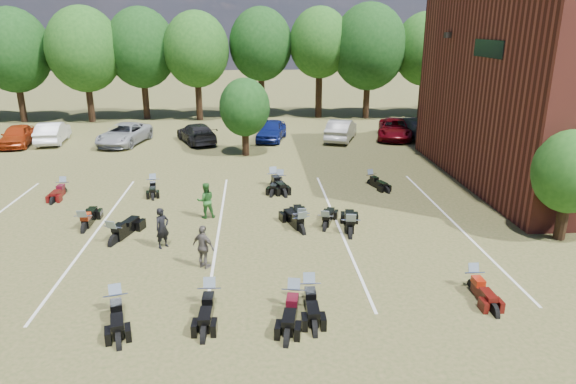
{
  "coord_description": "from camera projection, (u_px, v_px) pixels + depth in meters",
  "views": [
    {
      "loc": [
        -1.49,
        -16.94,
        8.1
      ],
      "look_at": [
        -0.05,
        4.0,
        1.2
      ],
      "focal_mm": 32.0,
      "sensor_mm": 36.0,
      "label": 1
    }
  ],
  "objects": [
    {
      "name": "ground",
      "position": [
        297.0,
        257.0,
        18.68
      ],
      "size": [
        160.0,
        160.0,
        0.0
      ],
      "primitive_type": "plane",
      "color": "brown",
      "rests_on": "ground"
    },
    {
      "name": "young_tree_midfield",
      "position": [
        245.0,
        107.0,
        32.28
      ],
      "size": [
        3.2,
        3.2,
        4.7
      ],
      "color": "black",
      "rests_on": "ground"
    },
    {
      "name": "person_black",
      "position": [
        162.0,
        228.0,
        19.28
      ],
      "size": [
        0.68,
        0.67,
        1.58
      ],
      "primitive_type": "imported",
      "rotation": [
        0.0,
        0.0,
        0.76
      ],
      "color": "black",
      "rests_on": "ground"
    },
    {
      "name": "car_3",
      "position": [
        197.0,
        133.0,
        36.5
      ],
      "size": [
        3.57,
        5.16,
        1.39
      ],
      "primitive_type": "imported",
      "rotation": [
        0.0,
        0.0,
        3.52
      ],
      "color": "black",
      "rests_on": "ground"
    },
    {
      "name": "person_grey",
      "position": [
        204.0,
        247.0,
        17.66
      ],
      "size": [
        0.97,
        0.85,
        1.57
      ],
      "primitive_type": "imported",
      "rotation": [
        0.0,
        0.0,
        2.52
      ],
      "color": "#544E48",
      "rests_on": "ground"
    },
    {
      "name": "car_7",
      "position": [
        410.0,
        127.0,
        38.38
      ],
      "size": [
        3.1,
        5.44,
        1.48
      ],
      "primitive_type": "imported",
      "rotation": [
        0.0,
        0.0,
        3.35
      ],
      "color": "#3B3B40",
      "rests_on": "ground"
    },
    {
      "name": "motorcycle_9",
      "position": [
        115.0,
        244.0,
        19.84
      ],
      "size": [
        1.53,
        2.63,
        1.4
      ],
      "primitive_type": null,
      "rotation": [
        0.0,
        0.0,
        2.83
      ],
      "color": "black",
      "rests_on": "ground"
    },
    {
      "name": "motorcycle_5",
      "position": [
        294.0,
        309.0,
        15.32
      ],
      "size": [
        1.16,
        2.43,
        1.3
      ],
      "primitive_type": null,
      "rotation": [
        0.0,
        0.0,
        -0.18
      ],
      "color": "black",
      "rests_on": "ground"
    },
    {
      "name": "motorcycle_13",
      "position": [
        350.0,
        236.0,
        20.56
      ],
      "size": [
        1.16,
        2.57,
        1.38
      ],
      "primitive_type": null,
      "rotation": [
        0.0,
        0.0,
        2.99
      ],
      "color": "black",
      "rests_on": "ground"
    },
    {
      "name": "car_5",
      "position": [
        341.0,
        130.0,
        37.24
      ],
      "size": [
        3.1,
        4.92,
        1.53
      ],
      "primitive_type": "imported",
      "rotation": [
        0.0,
        0.0,
        2.8
      ],
      "color": "#A1A09C",
      "rests_on": "ground"
    },
    {
      "name": "car_6",
      "position": [
        395.0,
        129.0,
        37.85
      ],
      "size": [
        3.59,
        5.6,
        1.44
      ],
      "primitive_type": "imported",
      "rotation": [
        0.0,
        0.0,
        -0.25
      ],
      "color": "#57040C",
      "rests_on": "ground"
    },
    {
      "name": "motorcycle_16",
      "position": [
        154.0,
        190.0,
        26.27
      ],
      "size": [
        0.97,
        2.14,
        1.15
      ],
      "primitive_type": null,
      "rotation": [
        0.0,
        0.0,
        0.16
      ],
      "color": "black",
      "rests_on": "ground"
    },
    {
      "name": "motorcycle_20",
      "position": [
        371.0,
        185.0,
        27.15
      ],
      "size": [
        1.29,
        2.12,
        1.13
      ],
      "primitive_type": null,
      "rotation": [
        0.0,
        0.0,
        0.34
      ],
      "color": "black",
      "rests_on": "ground"
    },
    {
      "name": "motorcycle_12",
      "position": [
        301.0,
        228.0,
        21.4
      ],
      "size": [
        0.8,
        2.3,
        1.27
      ],
      "primitive_type": null,
      "rotation": [
        0.0,
        0.0,
        3.17
      ],
      "color": "black",
      "rests_on": "ground"
    },
    {
      "name": "motorcycle_18",
      "position": [
        280.0,
        186.0,
        26.83
      ],
      "size": [
        1.32,
        2.33,
        1.24
      ],
      "primitive_type": null,
      "rotation": [
        0.0,
        0.0,
        -0.3
      ],
      "color": "black",
      "rests_on": "ground"
    },
    {
      "name": "motorcycle_11",
      "position": [
        325.0,
        229.0,
        21.25
      ],
      "size": [
        1.3,
        2.24,
        1.19
      ],
      "primitive_type": null,
      "rotation": [
        0.0,
        0.0,
        2.83
      ],
      "color": "black",
      "rests_on": "ground"
    },
    {
      "name": "motorcycle_8",
      "position": [
        85.0,
        231.0,
        21.09
      ],
      "size": [
        0.8,
        2.36,
        1.3
      ],
      "primitive_type": null,
      "rotation": [
        0.0,
        0.0,
        3.17
      ],
      "color": "black",
      "rests_on": "ground"
    },
    {
      "name": "motorcycle_19",
      "position": [
        274.0,
        186.0,
        26.94
      ],
      "size": [
        1.37,
        2.6,
        1.38
      ],
      "primitive_type": null,
      "rotation": [
        0.0,
        0.0,
        0.25
      ],
      "color": "black",
      "rests_on": "ground"
    },
    {
      "name": "car_4",
      "position": [
        271.0,
        130.0,
        37.23
      ],
      "size": [
        2.67,
        4.59,
        1.47
      ],
      "primitive_type": "imported",
      "rotation": [
        0.0,
        0.0,
        -0.23
      ],
      "color": "#0C1758",
      "rests_on": "ground"
    },
    {
      "name": "motorcycle_2",
      "position": [
        118.0,
        314.0,
        15.06
      ],
      "size": [
        1.27,
        2.36,
        1.26
      ],
      "primitive_type": null,
      "rotation": [
        0.0,
        0.0,
        0.26
      ],
      "color": "black",
      "rests_on": "ground"
    },
    {
      "name": "motorcycle_3",
      "position": [
        309.0,
        302.0,
        15.71
      ],
      "size": [
        0.77,
        2.29,
        1.27
      ],
      "primitive_type": null,
      "rotation": [
        0.0,
        0.0,
        -0.02
      ],
      "color": "black",
      "rests_on": "ground"
    },
    {
      "name": "parking_lines",
      "position": [
        219.0,
        228.0,
        21.33
      ],
      "size": [
        20.1,
        14.0,
        0.01
      ],
      "color": "silver",
      "rests_on": "ground"
    },
    {
      "name": "motorcycle_4",
      "position": [
        210.0,
        307.0,
        15.43
      ],
      "size": [
        0.79,
        2.29,
        1.27
      ],
      "primitive_type": null,
      "rotation": [
        0.0,
        0.0,
        -0.03
      ],
      "color": "black",
      "rests_on": "ground"
    },
    {
      "name": "car_0",
      "position": [
        17.0,
        136.0,
        35.53
      ],
      "size": [
        2.3,
        4.47,
        1.46
      ],
      "primitive_type": "imported",
      "rotation": [
        0.0,
        0.0,
        0.14
      ],
      "color": "#992B0D",
      "rests_on": "ground"
    },
    {
      "name": "young_tree_near_building",
      "position": [
        570.0,
        172.0,
        19.46
      ],
      "size": [
        2.8,
        2.8,
        4.16
      ],
      "color": "black",
      "rests_on": "ground"
    },
    {
      "name": "motorcycle_14",
      "position": [
        64.0,
        193.0,
        25.75
      ],
      "size": [
        0.67,
        2.1,
        1.17
      ],
      "primitive_type": null,
      "rotation": [
        0.0,
        0.0,
        -0.0
      ],
      "color": "#4F0B0B",
      "rests_on": "ground"
    },
    {
      "name": "person_green",
      "position": [
        206.0,
        200.0,
        22.27
      ],
      "size": [
        0.89,
        0.77,
        1.59
      ],
      "primitive_type": "imported",
      "rotation": [
        0.0,
        0.0,
        3.38
      ],
      "color": "#256024",
      "rests_on": "ground"
    },
    {
      "name": "motorcycle_6",
      "position": [
        472.0,
        289.0,
        16.48
      ],
      "size": [
        0.68,
        2.11,
        1.18
      ],
      "primitive_type": null,
      "rotation": [
        0.0,
        0.0,
        0.0
      ],
      "color": "#430C09",
      "rests_on": "ground"
    },
    {
      "name": "motorcycle_10",
      "position": [
        301.0,
        232.0,
        20.93
      ],
      "size": [
        1.42,
        2.47,
        1.31
      ],
      "primitive_type": null,
      "rotation": [
        0.0,
        0.0,
        3.45
      ],
      "color": "black",
      "rests_on": "ground"
    },
    {
      "name": "car_2",
      "position": [
        124.0,
        134.0,
        36.01
      ],
      "size": [
        3.45,
        5.59,
        1.44
      ],
      "primitive_type": "imported",
      "rotation": [
        0.0,
        0.0,
        -0.21
      ],
      "color": "#93959C",
      "rests_on": "ground"
    },
    {
      "name": "car_1",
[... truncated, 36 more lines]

